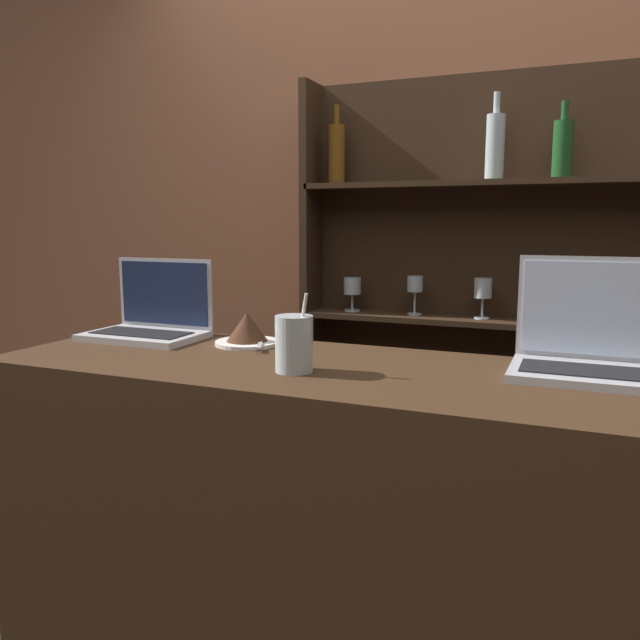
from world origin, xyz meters
TOP-DOWN VIEW (x-y plane):
  - bar_counter at (0.00, 0.26)m, footprint 1.73×0.52m
  - back_wall at (0.00, 1.32)m, footprint 7.00×0.06m
  - back_shelf at (0.14, 1.24)m, footprint 1.33×0.18m
  - laptop_near at (-0.67, 0.41)m, footprint 0.32×0.21m
  - laptop_far at (0.47, 0.41)m, footprint 0.30×0.23m
  - cake_plate at (-0.36, 0.41)m, footprint 0.17×0.18m
  - water_glass at (-0.12, 0.18)m, footprint 0.08×0.08m

SIDE VIEW (x-z plane):
  - bar_counter at x=0.00m, z-range 0.00..1.08m
  - back_shelf at x=0.14m, z-range 0.04..1.95m
  - cake_plate at x=-0.36m, z-range 1.07..1.16m
  - laptop_near at x=-0.67m, z-range 1.01..1.23m
  - laptop_far at x=0.47m, z-range 1.01..1.26m
  - water_glass at x=-0.12m, z-range 1.05..1.22m
  - back_wall at x=0.00m, z-range 0.00..2.70m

